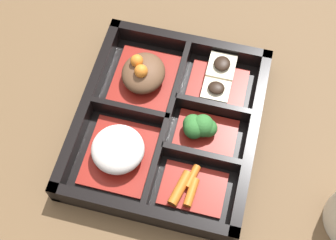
# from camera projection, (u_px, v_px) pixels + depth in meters

# --- Properties ---
(ground_plane) EXTENTS (3.00, 3.00, 0.00)m
(ground_plane) POSITION_uv_depth(u_px,v_px,m) (168.00, 128.00, 0.67)
(ground_plane) COLOR brown
(bento_base) EXTENTS (0.28, 0.25, 0.01)m
(bento_base) POSITION_uv_depth(u_px,v_px,m) (168.00, 127.00, 0.66)
(bento_base) COLOR black
(bento_base) RESTS_ON ground_plane
(bento_rim) EXTENTS (0.28, 0.25, 0.04)m
(bento_rim) POSITION_uv_depth(u_px,v_px,m) (170.00, 123.00, 0.65)
(bento_rim) COLOR black
(bento_rim) RESTS_ON ground_plane
(bowl_rice) EXTENTS (0.11, 0.09, 0.04)m
(bowl_rice) POSITION_uv_depth(u_px,v_px,m) (118.00, 151.00, 0.62)
(bowl_rice) COLOR maroon
(bowl_rice) RESTS_ON bento_base
(bowl_stew) EXTENTS (0.11, 0.09, 0.05)m
(bowl_stew) POSITION_uv_depth(u_px,v_px,m) (143.00, 74.00, 0.68)
(bowl_stew) COLOR maroon
(bowl_stew) RESTS_ON bento_base
(bowl_carrots) EXTENTS (0.06, 0.08, 0.02)m
(bowl_carrots) POSITION_uv_depth(u_px,v_px,m) (190.00, 188.00, 0.61)
(bowl_carrots) COLOR maroon
(bowl_carrots) RESTS_ON bento_base
(bowl_greens) EXTENTS (0.06, 0.08, 0.04)m
(bowl_greens) POSITION_uv_depth(u_px,v_px,m) (201.00, 128.00, 0.64)
(bowl_greens) COLOR maroon
(bowl_greens) RESTS_ON bento_base
(bowl_tofu) EXTENTS (0.08, 0.08, 0.03)m
(bowl_tofu) POSITION_uv_depth(u_px,v_px,m) (218.00, 81.00, 0.68)
(bowl_tofu) COLOR maroon
(bowl_tofu) RESTS_ON bento_base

